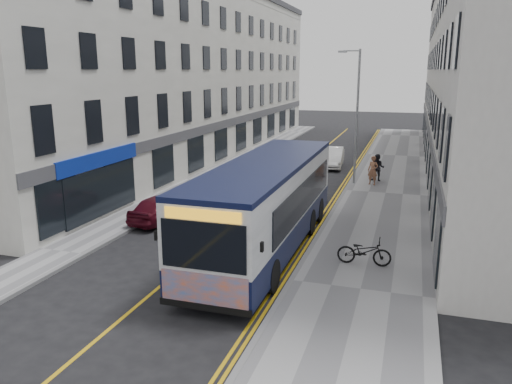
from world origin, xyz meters
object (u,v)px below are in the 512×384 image
Objects in this scene: bicycle at (364,251)px; city_bus at (266,202)px; streetlamp at (356,112)px; pedestrian_near at (373,170)px; pedestrian_far at (378,168)px; car_maroon at (162,208)px; car_white at (332,157)px.

city_bus is at bearing 78.02° from bicycle.
streetlamp is at bearing 7.02° from bicycle.
pedestrian_far is (0.20, 1.07, -0.03)m from pedestrian_near.
city_bus is 6.20m from car_maroon.
streetlamp is 4.25× the size of bicycle.
pedestrian_far is at bearing 76.47° from city_bus.
pedestrian_near is 1.03× the size of pedestrian_far.
pedestrian_near is (3.02, 12.35, -0.93)m from city_bus.
pedestrian_near is 13.36m from car_maroon.
city_bus is 2.82× the size of car_white.
car_white is 16.50m from car_maroon.
car_white reaches higher than car_maroon.
bicycle is at bearing -82.01° from car_white.
streetlamp is 6.83m from car_white.
car_white is at bearing 139.19° from pedestrian_near.
streetlamp reaches higher than car_maroon.
streetlamp is 1.87× the size of car_white.
bicycle is 13.08m from pedestrian_near.
pedestrian_far is 14.32m from car_maroon.
streetlamp is 3.82m from pedestrian_far.
city_bus is at bearing -97.18° from pedestrian_far.
streetlamp is 4.76× the size of pedestrian_far.
streetlamp reaches higher than pedestrian_far.
streetlamp is at bearing -72.87° from car_white.
car_maroon is at bearing -122.01° from pedestrian_far.
streetlamp reaches higher than pedestrian_near.
car_white is at bearing 111.58° from streetlamp.
pedestrian_near is 1.09m from pedestrian_far.
streetlamp is 0.66× the size of city_bus.
car_white is (-3.30, 5.45, -0.28)m from pedestrian_near.
bicycle is at bearing -10.50° from city_bus.
car_maroon is (-8.88, -11.22, -0.31)m from pedestrian_far.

